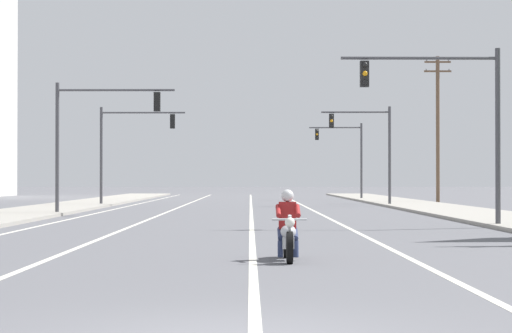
% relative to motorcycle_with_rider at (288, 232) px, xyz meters
% --- Properties ---
extents(lane_stripe_center, '(0.16, 100.00, 0.01)m').
position_rel_motorcycle_with_rider_xyz_m(lane_stripe_center, '(-0.72, 35.07, -0.58)').
color(lane_stripe_center, beige).
rests_on(lane_stripe_center, ground).
extents(lane_stripe_left, '(0.16, 100.00, 0.01)m').
position_rel_motorcycle_with_rider_xyz_m(lane_stripe_left, '(-4.98, 35.07, -0.58)').
color(lane_stripe_left, beige).
rests_on(lane_stripe_left, ground).
extents(lane_stripe_right, '(0.16, 100.00, 0.01)m').
position_rel_motorcycle_with_rider_xyz_m(lane_stripe_right, '(2.58, 35.07, -0.58)').
color(lane_stripe_right, beige).
rests_on(lane_stripe_right, ground).
extents(lane_stripe_far_left, '(0.16, 100.00, 0.01)m').
position_rel_motorcycle_with_rider_xyz_m(lane_stripe_far_left, '(-8.30, 35.07, -0.58)').
color(lane_stripe_far_left, beige).
rests_on(lane_stripe_far_left, ground).
extents(sidewalk_kerb_right, '(4.40, 110.00, 0.14)m').
position_rel_motorcycle_with_rider_xyz_m(sidewalk_kerb_right, '(9.55, 30.07, -0.52)').
color(sidewalk_kerb_right, '#9E998E').
rests_on(sidewalk_kerb_right, ground).
extents(sidewalk_kerb_left, '(4.40, 110.00, 0.14)m').
position_rel_motorcycle_with_rider_xyz_m(sidewalk_kerb_left, '(-11.48, 30.07, -0.52)').
color(sidewalk_kerb_left, '#9E998E').
rests_on(sidewalk_kerb_left, ground).
extents(motorcycle_with_rider, '(0.70, 2.19, 1.46)m').
position_rel_motorcycle_with_rider_xyz_m(motorcycle_with_rider, '(0.00, 0.00, 0.00)').
color(motorcycle_with_rider, black).
rests_on(motorcycle_with_rider, ground).
extents(traffic_signal_near_right, '(5.52, 0.38, 6.20)m').
position_rel_motorcycle_with_rider_xyz_m(traffic_signal_near_right, '(6.18, 13.64, 3.55)').
color(traffic_signal_near_right, '#47474C').
rests_on(traffic_signal_near_right, ground).
extents(traffic_signal_near_left, '(5.60, 0.37, 6.20)m').
position_rel_motorcycle_with_rider_xyz_m(traffic_signal_near_left, '(-8.19, 25.97, 3.56)').
color(traffic_signal_near_left, '#47474C').
rests_on(traffic_signal_near_left, ground).
extents(traffic_signal_mid_right, '(4.35, 0.37, 6.20)m').
position_rel_motorcycle_with_rider_xyz_m(traffic_signal_mid_right, '(6.70, 41.09, 3.48)').
color(traffic_signal_mid_right, '#47474C').
rests_on(traffic_signal_mid_right, ground).
extents(traffic_signal_mid_left, '(5.36, 0.37, 6.20)m').
position_rel_motorcycle_with_rider_xyz_m(traffic_signal_mid_left, '(-8.58, 41.68, 3.54)').
color(traffic_signal_mid_left, '#47474C').
rests_on(traffic_signal_mid_left, ground).
extents(traffic_signal_far_right, '(4.31, 0.40, 6.20)m').
position_rel_motorcycle_with_rider_xyz_m(traffic_signal_far_right, '(7.03, 59.51, 3.48)').
color(traffic_signal_far_right, '#47474C').
rests_on(traffic_signal_far_right, ground).
extents(utility_pole_right_far, '(1.90, 0.26, 10.26)m').
position_rel_motorcycle_with_rider_xyz_m(utility_pole_right_far, '(12.33, 48.46, 4.88)').
color(utility_pole_right_far, brown).
rests_on(utility_pole_right_far, ground).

